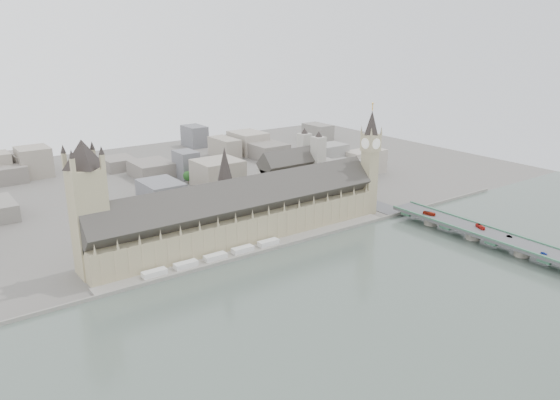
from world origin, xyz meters
TOP-DOWN VIEW (x-y plane):
  - ground at (0.00, 0.00)m, footprint 900.00×900.00m
  - river_thames at (0.00, -165.00)m, footprint 600.00×600.00m
  - embankment_wall at (0.00, -15.00)m, footprint 600.00×1.50m
  - river_terrace at (0.00, -7.50)m, footprint 270.00×15.00m
  - terrace_tents at (-40.00, -7.00)m, footprint 118.00×7.00m
  - palace_of_westminster at (0.00, 19.70)m, footprint 265.00×40.73m
  - elizabeth_tower at (138.00, 8.00)m, footprint 17.00×17.00m
  - victoria_tower at (-122.00, 26.00)m, footprint 30.00×30.00m
  - central_tower at (-10.00, 26.00)m, footprint 13.00×13.00m
  - westminster_bridge at (162.00, -87.50)m, footprint 25.00×325.00m
  - bridge_parapets at (162.00, -132.00)m, footprint 25.00×235.00m
  - westminster_abbey at (110.92, 95.00)m, footprint 68.00×36.00m
  - city_skyline_inland at (0.00, 245.00)m, footprint 720.00×360.00m
  - park_trees at (-10.00, 60.00)m, footprint 110.00×30.00m
  - red_bus_north at (157.75, -50.45)m, footprint 5.79×11.68m
  - red_bus_south at (165.14, -98.69)m, footprint 6.94×11.21m
  - car_blue at (155.62, -160.42)m, footprint 3.02×5.11m
  - car_silver at (166.68, -124.97)m, footprint 2.32×4.73m

SIDE VIEW (x-z plane):
  - ground at x=0.00m, z-range 0.00..0.00m
  - river_thames at x=0.00m, z-range 0.00..0.00m
  - river_terrace at x=0.00m, z-range 0.00..2.00m
  - embankment_wall at x=0.00m, z-range 0.00..3.00m
  - terrace_tents at x=-40.00m, z-range 2.00..6.00m
  - westminster_bridge at x=162.00m, z-range 0.00..10.25m
  - park_trees at x=-10.00m, z-range 0.00..15.00m
  - bridge_parapets at x=162.00m, z-range 10.25..11.40m
  - car_silver at x=166.68m, z-range 10.25..11.74m
  - car_blue at x=155.62m, z-range 10.25..11.88m
  - red_bus_south at x=165.14m, z-range 10.25..13.35m
  - red_bus_north at x=157.75m, z-range 10.25..13.42m
  - city_skyline_inland at x=0.00m, z-range 0.00..38.00m
  - palace_of_westminster at x=0.00m, z-range -5.02..50.43m
  - westminster_abbey at x=110.92m, z-range -6.92..57.08m
  - victoria_tower at x=-122.00m, z-range 5.20..105.20m
  - central_tower at x=-10.00m, z-range 33.92..81.92m
  - elizabeth_tower at x=138.00m, z-range 4.34..111.84m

